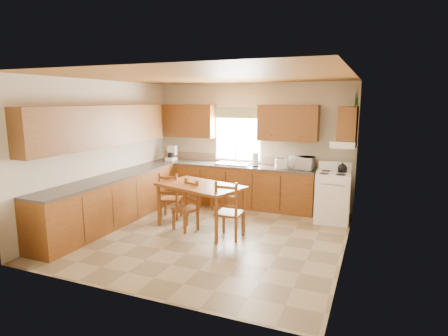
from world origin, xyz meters
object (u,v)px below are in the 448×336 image
at_px(microwave, 302,163).
at_px(chair_near_left, 171,195).
at_px(chair_far_right, 210,187).
at_px(stove, 332,198).
at_px(chair_near_right, 230,209).
at_px(dining_table, 200,207).
at_px(chair_far_left, 185,206).

height_order(microwave, chair_near_left, microwave).
height_order(microwave, chair_far_right, microwave).
xyz_separation_m(stove, chair_far_right, (-2.58, -0.04, -0.02)).
bearing_deg(chair_far_right, stove, 11.15).
distance_m(stove, chair_near_right, 2.18).
height_order(chair_near_left, chair_near_right, chair_near_right).
relative_size(dining_table, chair_near_right, 1.54).
height_order(chair_far_left, chair_far_right, chair_far_left).
bearing_deg(chair_near_left, microwave, -163.59).
distance_m(chair_far_left, chair_far_right, 1.50).
bearing_deg(chair_near_right, chair_far_right, -55.00).
relative_size(chair_near_right, chair_far_left, 1.10).
bearing_deg(chair_far_right, microwave, 21.34).
relative_size(stove, chair_near_left, 1.01).
distance_m(chair_near_right, chair_far_left, 0.88).
xyz_separation_m(stove, chair_near_right, (-1.51, -1.58, 0.03)).
height_order(microwave, chair_far_left, microwave).
xyz_separation_m(dining_table, chair_near_left, (-0.81, 0.32, 0.06)).
distance_m(chair_near_left, chair_near_right, 1.57).
xyz_separation_m(dining_table, chair_far_left, (-0.21, -0.18, 0.04)).
relative_size(chair_near_left, chair_far_left, 1.03).
bearing_deg(chair_far_left, chair_far_right, 119.93).
bearing_deg(chair_far_left, chair_near_left, 162.64).
bearing_deg(chair_far_left, stove, 55.16).
height_order(stove, chair_far_right, stove).
relative_size(microwave, chair_near_right, 0.45).
xyz_separation_m(microwave, chair_near_left, (-2.31, -1.37, -0.59)).
relative_size(microwave, chair_near_left, 0.48).
bearing_deg(stove, chair_far_right, 175.81).
bearing_deg(stove, microwave, 148.11).
bearing_deg(microwave, stove, -20.86).
bearing_deg(stove, dining_table, -153.16).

